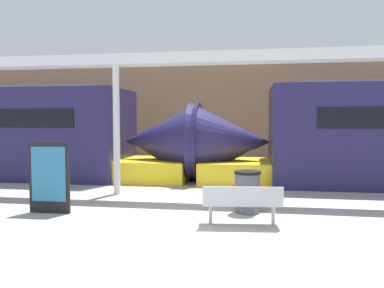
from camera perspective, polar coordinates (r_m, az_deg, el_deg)
ground_plane at (r=6.75m, az=-2.68°, el=-13.70°), size 60.00×60.00×0.00m
station_wall at (r=17.13m, az=4.57°, el=5.14°), size 56.00×0.20×5.00m
bench_near at (r=7.22m, az=7.66°, el=-8.67°), size 1.53×0.59×0.78m
trash_bin at (r=8.32m, az=8.45°, el=-7.19°), size 0.58×0.58×0.91m
poster_board at (r=8.69m, az=-20.93°, el=-4.73°), size 0.92×0.07×1.56m
support_column_near at (r=10.39m, az=-11.44°, el=2.02°), size 0.18×0.18×3.49m
canopy_beam at (r=10.52m, az=-11.56°, el=12.34°), size 28.00×0.60×0.28m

